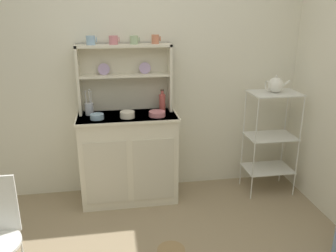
% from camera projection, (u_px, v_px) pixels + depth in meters
% --- Properties ---
extents(wall_back, '(3.84, 0.05, 2.50)m').
position_uv_depth(wall_back, '(142.00, 71.00, 3.45)').
color(wall_back, silver).
rests_on(wall_back, ground).
extents(hutch_cabinet, '(0.95, 0.45, 0.88)m').
position_uv_depth(hutch_cabinet, '(129.00, 157.00, 3.44)').
color(hutch_cabinet, silver).
rests_on(hutch_cabinet, ground).
extents(hutch_shelf_unit, '(0.88, 0.18, 0.64)m').
position_uv_depth(hutch_shelf_unit, '(125.00, 72.00, 3.33)').
color(hutch_shelf_unit, beige).
rests_on(hutch_shelf_unit, hutch_cabinet).
extents(bakers_rack, '(0.48, 0.33, 1.06)m').
position_uv_depth(bakers_rack, '(271.00, 132.00, 3.53)').
color(bakers_rack, silver).
rests_on(bakers_rack, ground).
extents(cup_sky_0, '(0.10, 0.08, 0.08)m').
position_uv_depth(cup_sky_0, '(91.00, 40.00, 3.15)').
color(cup_sky_0, '#8EB2D1').
rests_on(cup_sky_0, hutch_shelf_unit).
extents(cup_rose_1, '(0.09, 0.08, 0.08)m').
position_uv_depth(cup_rose_1, '(114.00, 40.00, 3.18)').
color(cup_rose_1, '#D17A84').
rests_on(cup_rose_1, hutch_shelf_unit).
extents(cup_sage_2, '(0.09, 0.08, 0.08)m').
position_uv_depth(cup_sage_2, '(134.00, 40.00, 3.21)').
color(cup_sage_2, '#9EB78E').
rests_on(cup_sage_2, hutch_shelf_unit).
extents(cup_terracotta_3, '(0.08, 0.07, 0.08)m').
position_uv_depth(cup_terracotta_3, '(155.00, 39.00, 3.24)').
color(cup_terracotta_3, '#C67556').
rests_on(cup_terracotta_3, hutch_shelf_unit).
extents(bowl_mixing_large, '(0.12, 0.12, 0.05)m').
position_uv_depth(bowl_mixing_large, '(97.00, 117.00, 3.18)').
color(bowl_mixing_large, '#8EB2D1').
rests_on(bowl_mixing_large, hutch_cabinet).
extents(bowl_floral_medium, '(0.13, 0.13, 0.06)m').
position_uv_depth(bowl_floral_medium, '(127.00, 115.00, 3.22)').
color(bowl_floral_medium, silver).
rests_on(bowl_floral_medium, hutch_cabinet).
extents(bowl_cream_small, '(0.15, 0.15, 0.05)m').
position_uv_depth(bowl_cream_small, '(157.00, 114.00, 3.27)').
color(bowl_cream_small, '#D17A84').
rests_on(bowl_cream_small, hutch_cabinet).
extents(jam_bottle, '(0.06, 0.06, 0.22)m').
position_uv_depth(jam_bottle, '(162.00, 102.00, 3.40)').
color(jam_bottle, '#B74C47').
rests_on(jam_bottle, hutch_cabinet).
extents(utensil_jar, '(0.08, 0.08, 0.25)m').
position_uv_depth(utensil_jar, '(89.00, 109.00, 3.30)').
color(utensil_jar, '#B2B7C6').
rests_on(utensil_jar, hutch_cabinet).
extents(porcelain_teapot, '(0.24, 0.15, 0.17)m').
position_uv_depth(porcelain_teapot, '(276.00, 85.00, 3.38)').
color(porcelain_teapot, white).
rests_on(porcelain_teapot, bakers_rack).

